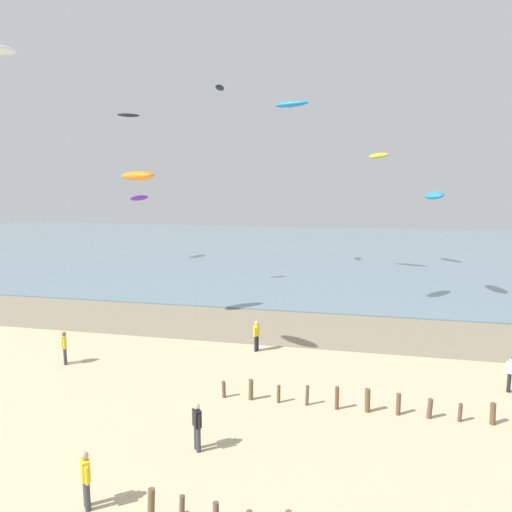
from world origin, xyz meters
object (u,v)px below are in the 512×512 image
at_px(person_nearest_camera, 86,478).
at_px(person_far_down_beach, 65,347).
at_px(kite_aloft_4, 137,176).
at_px(kite_aloft_0, 220,88).
at_px(kite_aloft_2, 292,104).
at_px(kite_aloft_7, 139,198).
at_px(kite_aloft_3, 378,156).
at_px(kite_aloft_5, 434,195).
at_px(person_by_waterline, 256,335).
at_px(person_right_flank, 197,425).
at_px(kite_aloft_6, 128,115).

relative_size(person_nearest_camera, person_far_down_beach, 1.00).
bearing_deg(kite_aloft_4, kite_aloft_0, 134.12).
xyz_separation_m(person_far_down_beach, kite_aloft_2, (7.98, 25.53, 15.94)).
distance_m(kite_aloft_2, kite_aloft_4, 26.17).
bearing_deg(kite_aloft_7, kite_aloft_0, 80.79).
distance_m(kite_aloft_3, kite_aloft_5, 15.08).
relative_size(kite_aloft_0, kite_aloft_4, 0.86).
bearing_deg(kite_aloft_2, kite_aloft_7, -177.91).
distance_m(person_nearest_camera, person_by_waterline, 13.49).
relative_size(person_right_flank, kite_aloft_0, 0.71).
relative_size(person_far_down_beach, kite_aloft_5, 0.49).
bearing_deg(kite_aloft_6, person_nearest_camera, -96.81).
relative_size(person_right_flank, kite_aloft_2, 0.48).
bearing_deg(kite_aloft_5, person_by_waterline, 134.25).
distance_m(kite_aloft_3, kite_aloft_4, 34.34).
bearing_deg(kite_aloft_4, kite_aloft_3, 104.59).
xyz_separation_m(person_far_down_beach, kite_aloft_4, (4.01, 0.73, 8.58)).
bearing_deg(person_right_flank, kite_aloft_0, 105.01).
bearing_deg(kite_aloft_2, person_by_waterline, -66.87).
xyz_separation_m(person_nearest_camera, kite_aloft_3, (9.40, 41.97, 11.41)).
xyz_separation_m(person_right_flank, kite_aloft_0, (-9.03, 33.68, 18.21)).
bearing_deg(kite_aloft_7, kite_aloft_5, 77.50).
relative_size(person_right_flank, kite_aloft_7, 0.51).
bearing_deg(kite_aloft_5, kite_aloft_3, 6.51).
height_order(kite_aloft_0, kite_aloft_3, kite_aloft_0).
height_order(person_nearest_camera, kite_aloft_5, kite_aloft_5).
bearing_deg(kite_aloft_6, person_far_down_beach, -105.94).
xyz_separation_m(person_right_flank, kite_aloft_3, (7.32, 38.56, 11.41)).
distance_m(kite_aloft_0, kite_aloft_4, 28.88).
relative_size(person_by_waterline, kite_aloft_2, 0.48).
distance_m(person_right_flank, kite_aloft_7, 43.46).
height_order(person_far_down_beach, kite_aloft_3, kite_aloft_3).
distance_m(person_right_flank, kite_aloft_0, 39.33).
xyz_separation_m(person_nearest_camera, kite_aloft_2, (0.83, 34.92, 15.94)).
height_order(kite_aloft_0, kite_aloft_2, kite_aloft_0).
bearing_deg(person_right_flank, kite_aloft_6, 121.30).
bearing_deg(person_by_waterline, person_far_down_beach, -156.73).
bearing_deg(kite_aloft_4, person_by_waterline, 68.00).
distance_m(person_right_flank, kite_aloft_5, 27.90).
bearing_deg(person_far_down_beach, person_nearest_camera, -52.73).
bearing_deg(kite_aloft_2, kite_aloft_0, -175.59).
bearing_deg(person_by_waterline, person_nearest_camera, -98.63).
bearing_deg(kite_aloft_7, person_far_down_beach, 29.76).
bearing_deg(kite_aloft_5, kite_aloft_6, 86.52).
bearing_deg(person_right_flank, kite_aloft_7, 118.53).
bearing_deg(kite_aloft_7, person_right_flank, 38.72).
height_order(kite_aloft_5, kite_aloft_6, kite_aloft_6).
xyz_separation_m(person_far_down_beach, kite_aloft_5, (20.29, 18.53, 7.40)).
distance_m(person_by_waterline, person_right_flank, 9.93).
bearing_deg(person_far_down_beach, kite_aloft_2, 72.65).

